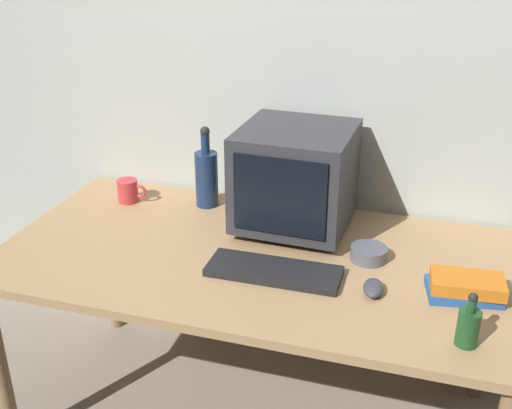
% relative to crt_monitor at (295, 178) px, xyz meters
% --- Properties ---
extents(back_wall, '(4.00, 0.08, 2.50)m').
position_rel_crt_monitor_xyz_m(back_wall, '(-0.07, 0.27, 0.34)').
color(back_wall, beige).
rests_on(back_wall, ground).
extents(desk, '(1.71, 0.88, 0.71)m').
position_rel_crt_monitor_xyz_m(desk, '(-0.07, -0.23, -0.26)').
color(desk, tan).
rests_on(desk, ground).
extents(crt_monitor, '(0.39, 0.40, 0.37)m').
position_rel_crt_monitor_xyz_m(crt_monitor, '(0.00, 0.00, 0.00)').
color(crt_monitor, '#333338').
rests_on(crt_monitor, desk).
extents(keyboard, '(0.42, 0.15, 0.02)m').
position_rel_crt_monitor_xyz_m(keyboard, '(0.02, -0.34, -0.18)').
color(keyboard, black).
rests_on(keyboard, desk).
extents(computer_mouse, '(0.07, 0.11, 0.04)m').
position_rel_crt_monitor_xyz_m(computer_mouse, '(0.33, -0.36, -0.17)').
color(computer_mouse, '#3F3F47').
rests_on(computer_mouse, desk).
extents(bottle_tall, '(0.09, 0.09, 0.32)m').
position_rel_crt_monitor_xyz_m(bottle_tall, '(-0.37, 0.09, -0.07)').
color(bottle_tall, navy).
rests_on(bottle_tall, desk).
extents(bottle_short, '(0.06, 0.06, 0.16)m').
position_rel_crt_monitor_xyz_m(bottle_short, '(0.59, -0.53, -0.14)').
color(bottle_short, '#1E4C23').
rests_on(bottle_short, desk).
extents(book_stack, '(0.23, 0.17, 0.07)m').
position_rel_crt_monitor_xyz_m(book_stack, '(0.59, -0.29, -0.16)').
color(book_stack, '#28569E').
rests_on(book_stack, desk).
extents(mug, '(0.12, 0.08, 0.09)m').
position_rel_crt_monitor_xyz_m(mug, '(-0.67, 0.03, -0.15)').
color(mug, '#CC383D').
rests_on(mug, desk).
extents(cd_spindle, '(0.12, 0.12, 0.04)m').
position_rel_crt_monitor_xyz_m(cd_spindle, '(0.29, -0.16, -0.17)').
color(cd_spindle, '#595B66').
rests_on(cd_spindle, desk).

